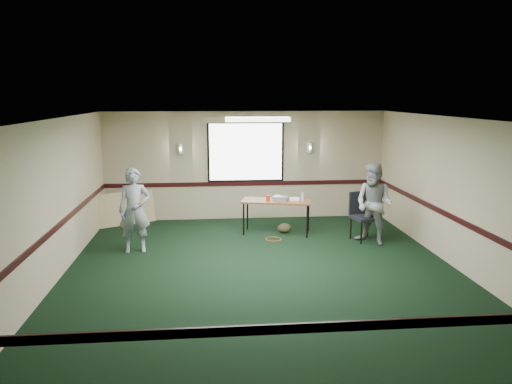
{
  "coord_description": "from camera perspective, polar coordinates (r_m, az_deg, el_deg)",
  "views": [
    {
      "loc": [
        -0.92,
        -8.34,
        3.08
      ],
      "look_at": [
        0.0,
        1.3,
        1.2
      ],
      "focal_mm": 35.0,
      "sensor_mm": 36.0,
      "label": 1
    }
  ],
  "objects": [
    {
      "name": "duffel_bag",
      "position": [
        11.41,
        3.27,
        -4.13
      ],
      "size": [
        0.37,
        0.32,
        0.22
      ],
      "primitive_type": "ellipsoid",
      "rotation": [
        0.0,
        0.0,
        -0.32
      ],
      "color": "#444227",
      "rests_on": "ground"
    },
    {
      "name": "cable_coil",
      "position": [
        10.9,
        2.02,
        -5.39
      ],
      "size": [
        0.36,
        0.36,
        0.02
      ],
      "primitive_type": "torus",
      "rotation": [
        0.0,
        0.0,
        0.03
      ],
      "color": "#BE4517",
      "rests_on": "ground"
    },
    {
      "name": "room_shell",
      "position": [
        10.61,
        -0.42,
        2.86
      ],
      "size": [
        8.0,
        8.02,
        8.0
      ],
      "color": "tan",
      "rests_on": "ground"
    },
    {
      "name": "ground",
      "position": [
        8.94,
        0.8,
        -9.17
      ],
      "size": [
        8.0,
        8.0,
        0.0
      ],
      "primitive_type": "plane",
      "color": "black",
      "rests_on": "ground"
    },
    {
      "name": "conference_chair",
      "position": [
        11.01,
        12.09,
        -2.25
      ],
      "size": [
        0.62,
        0.63,
        1.04
      ],
      "rotation": [
        0.0,
        0.0,
        0.25
      ],
      "color": "black",
      "rests_on": "ground"
    },
    {
      "name": "person_right",
      "position": [
        10.7,
        13.34,
        -1.34
      ],
      "size": [
        1.04,
        1.05,
        1.7
      ],
      "primitive_type": "imported",
      "rotation": [
        0.0,
        0.0,
        -0.82
      ],
      "color": "#7C94C1",
      "rests_on": "ground"
    },
    {
      "name": "water_bottle",
      "position": [
        11.08,
        5.35,
        -0.58
      ],
      "size": [
        0.06,
        0.06,
        0.2
      ],
      "primitive_type": "cylinder",
      "color": "#94BEF3",
      "rests_on": "folding_table"
    },
    {
      "name": "game_console",
      "position": [
        11.21,
        4.44,
        -0.8
      ],
      "size": [
        0.24,
        0.2,
        0.05
      ],
      "primitive_type": "cube",
      "rotation": [
        0.0,
        0.0,
        -0.16
      ],
      "color": "white",
      "rests_on": "folding_table"
    },
    {
      "name": "folding_table",
      "position": [
        11.2,
        2.36,
        -1.23
      ],
      "size": [
        1.64,
        0.98,
        0.77
      ],
      "rotation": [
        0.0,
        0.0,
        -0.25
      ],
      "color": "#502417",
      "rests_on": "ground"
    },
    {
      "name": "red_cup",
      "position": [
        11.09,
        1.39,
        -0.7
      ],
      "size": [
        0.09,
        0.09,
        0.13
      ],
      "primitive_type": "cylinder",
      "color": "red",
      "rests_on": "folding_table"
    },
    {
      "name": "projector",
      "position": [
        11.12,
        2.83,
        -0.74
      ],
      "size": [
        0.39,
        0.37,
        0.1
      ],
      "primitive_type": "cube",
      "rotation": [
        0.0,
        0.0,
        -0.41
      ],
      "color": "gray",
      "rests_on": "folding_table"
    },
    {
      "name": "person_left",
      "position": [
        10.16,
        -13.71,
        -2.05
      ],
      "size": [
        0.65,
        0.46,
        1.69
      ],
      "primitive_type": "imported",
      "rotation": [
        0.0,
        0.0,
        0.1
      ],
      "color": "#405C8E",
      "rests_on": "ground"
    },
    {
      "name": "folded_table",
      "position": [
        12.41,
        -14.97,
        -1.87
      ],
      "size": [
        1.48,
        0.93,
        0.8
      ],
      "primitive_type": "cube",
      "rotation": [
        -0.21,
        0.0,
        0.49
      ],
      "color": "tan",
      "rests_on": "ground"
    }
  ]
}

